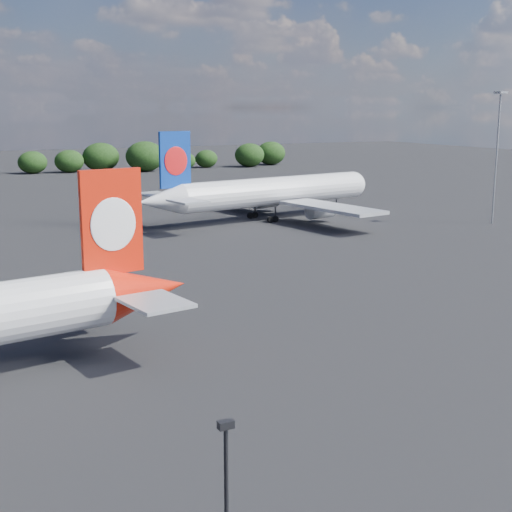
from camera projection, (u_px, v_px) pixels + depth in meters
name	position (u px, v px, depth m)	size (l,w,h in m)	color
china_southern_airliner	(266.00, 193.00, 123.96)	(48.02, 45.84, 15.70)	white
floodlight_mast_near	(498.00, 139.00, 117.99)	(1.60, 1.60, 21.91)	gray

